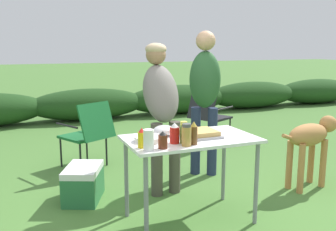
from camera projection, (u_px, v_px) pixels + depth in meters
name	position (u px, v px, depth m)	size (l,w,h in m)	color
ground_plane	(190.00, 219.00, 3.28)	(60.00, 60.00, 0.00)	#477533
shrub_hedge	(88.00, 104.00, 7.66)	(14.40, 0.90, 0.63)	#1E4219
folding_table	(190.00, 146.00, 3.16)	(1.10, 0.64, 0.74)	white
food_tray	(199.00, 134.00, 3.17)	(0.33, 0.29, 0.06)	#9E9EA3
plate_stack	(149.00, 139.00, 3.02)	(0.24, 0.24, 0.04)	white
mixing_bowl	(164.00, 130.00, 3.21)	(0.19, 0.19, 0.09)	silver
paper_cup_stack	(149.00, 140.00, 2.75)	(0.08, 0.08, 0.16)	white
mustard_bottle	(142.00, 138.00, 2.82)	(0.06, 0.06, 0.15)	yellow
relish_jar	(184.00, 133.00, 2.95)	(0.06, 0.06, 0.18)	olive
beer_bottle	(194.00, 134.00, 2.91)	(0.06, 0.06, 0.18)	brown
ketchup_bottle	(175.00, 133.00, 2.95)	(0.08, 0.08, 0.17)	red
spice_jar	(187.00, 135.00, 2.87)	(0.07, 0.07, 0.17)	#B2893D
bbq_sauce_bottle	(163.00, 140.00, 2.80)	(0.07, 0.07, 0.13)	#562314
standing_person_in_red_jacket	(161.00, 101.00, 3.78)	(0.41, 0.50, 1.53)	#4C473D
standing_person_in_olive_jacket	(205.00, 90.00, 4.26)	(0.44, 0.41, 1.66)	#232D4C
dog	(311.00, 139.00, 3.95)	(0.85, 0.32, 0.76)	#B27A42
camp_chair_green_behind_table	(88.00, 131.00, 4.58)	(0.68, 0.74, 0.83)	#19602D
camp_chair_near_hedge	(208.00, 113.00, 5.79)	(0.73, 0.67, 0.83)	#232328
cooler_box	(83.00, 183.00, 3.68)	(0.48, 0.57, 0.34)	#286B3D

